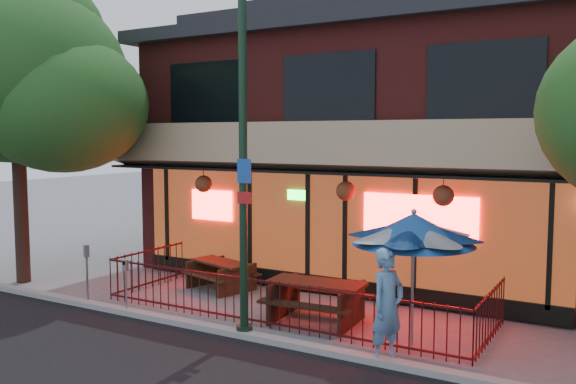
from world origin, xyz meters
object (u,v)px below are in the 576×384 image
pedestrian (388,306)px  parking_meter_far (87,264)px  picnic_table_left (221,271)px  street_light (243,173)px  patio_umbrella (414,229)px  street_tree_left (19,65)px  picnic_table_right (317,295)px  parking_meter_near (126,277)px

pedestrian → parking_meter_far: size_ratio=1.41×
picnic_table_left → street_light: bearing=-46.9°
street_light → patio_umbrella: size_ratio=2.76×
street_tree_left → parking_meter_far: street_tree_left is taller
picnic_table_left → picnic_table_right: picnic_table_right is taller
street_light → parking_meter_far: street_light is taller
patio_umbrella → picnic_table_right: bearing=169.8°
street_light → street_tree_left: (-7.46, 0.79, 2.52)m
parking_meter_far → picnic_table_right: bearing=16.3°
street_light → parking_meter_near: street_light is taller
street_light → picnic_table_right: 3.09m
street_tree_left → parking_meter_near: bearing=-11.1°
street_tree_left → pedestrian: (10.35, -0.74, -4.69)m
street_light → pedestrian: (2.89, 0.05, -2.17)m
picnic_table_left → parking_meter_far: (-1.79, -2.69, 0.47)m
patio_umbrella → pedestrian: 1.58m
street_light → picnic_table_left: street_light is taller
parking_meter_near → parking_meter_far: (-1.28, 0.08, 0.13)m
street_light → parking_meter_far: size_ratio=5.03×
street_tree_left → patio_umbrella: bearing=1.7°
picnic_table_left → parking_meter_near: (-0.51, -2.77, 0.34)m
parking_meter_near → parking_meter_far: bearing=176.4°
patio_umbrella → parking_meter_near: patio_umbrella is taller
street_light → street_tree_left: street_tree_left is taller
parking_meter_near → street_light: bearing=1.5°
street_tree_left → parking_meter_far: bearing=-14.0°
picnic_table_left → parking_meter_near: parking_meter_near is taller
picnic_table_left → patio_umbrella: 5.96m
street_tree_left → parking_meter_near: size_ratio=6.73×
street_tree_left → parking_meter_near: street_tree_left is taller
picnic_table_right → patio_umbrella: 2.73m
street_tree_left → picnic_table_left: bearing=21.0°
patio_umbrella → parking_meter_far: patio_umbrella is taller
street_light → parking_meter_near: size_ratio=5.85×
pedestrian → parking_meter_near: size_ratio=1.64×
parking_meter_near → parking_meter_far: parking_meter_far is taller
street_light → street_tree_left: size_ratio=0.87×
street_light → parking_meter_far: 4.84m
pedestrian → parking_meter_far: pedestrian is taller
patio_umbrella → street_tree_left: bearing=-178.3°
picnic_table_left → patio_umbrella: (5.49, -1.58, 1.70)m
street_light → pedestrian: street_light is taller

